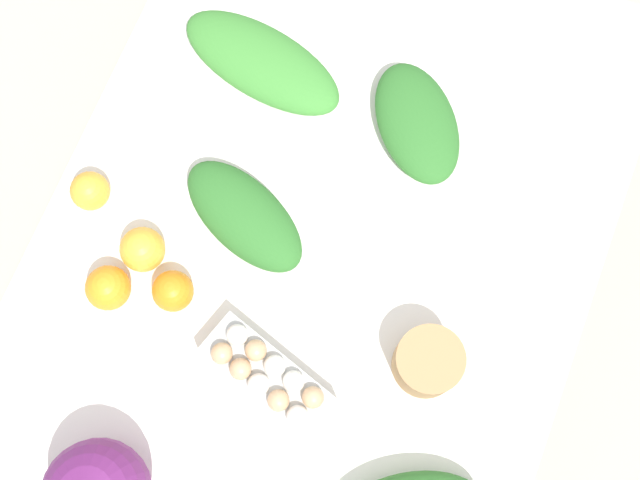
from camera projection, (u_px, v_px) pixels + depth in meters
ground_plane at (320, 310)px, 2.35m from camera, size 8.00×8.00×0.00m
dining_table at (320, 254)px, 1.72m from camera, size 1.36×1.00×0.73m
egg_carton at (268, 377)px, 1.54m from camera, size 0.16×0.26×0.09m
paper_bag at (428, 362)px, 1.54m from camera, size 0.12×0.12×0.10m
greens_bunch_beet_tops at (262, 62)px, 1.69m from camera, size 0.20×0.36×0.07m
greens_bunch_scallion at (417, 123)px, 1.66m from camera, size 0.28×0.27×0.07m
greens_bunch_kale at (244, 216)px, 1.61m from camera, size 0.23×0.30×0.07m
orange_0 at (108, 288)px, 1.58m from camera, size 0.08×0.08×0.08m
orange_1 at (143, 249)px, 1.59m from camera, size 0.08×0.08×0.08m
orange_2 at (173, 291)px, 1.58m from camera, size 0.07×0.07×0.07m
orange_3 at (90, 191)px, 1.63m from camera, size 0.07×0.07×0.07m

